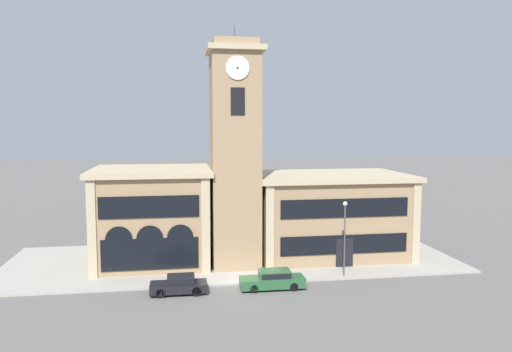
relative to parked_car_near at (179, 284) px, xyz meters
The scene contains 8 objects.
ground_plane 5.10m from the parked_car_near, 13.70° to the left, with size 300.00×300.00×0.00m, color #605E5B.
sidewalk_kerb 9.81m from the parked_car_near, 59.93° to the left, with size 40.31×14.56×0.15m.
clock_tower 12.14m from the parked_car_near, 52.54° to the left, with size 4.78×4.78×20.66m.
town_hall_left_wing 9.98m from the parked_car_near, 104.29° to the left, with size 10.44×10.08×8.53m.
town_hall_right_wing 17.10m from the parked_car_near, 32.55° to the left, with size 14.52×10.08×7.80m.
parked_car_near is the anchor object (origin of this frame).
parked_car_mid 7.02m from the parked_car_near, ahead, with size 4.89×1.78×1.43m.
street_lamp 13.79m from the parked_car_near, ahead, with size 0.36×0.36×6.12m.
Camera 1 is at (-4.96, -37.32, 12.35)m, focal length 35.00 mm.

